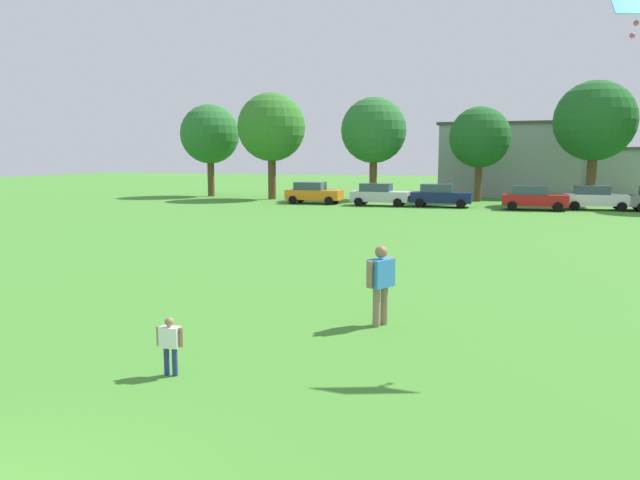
{
  "coord_description": "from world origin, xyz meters",
  "views": [
    {
      "loc": [
        5.37,
        -3.66,
        3.73
      ],
      "look_at": [
        1.34,
        8.99,
        1.86
      ],
      "focal_mm": 33.74,
      "sensor_mm": 36.0,
      "label": 1
    }
  ],
  "objects_px": {
    "kite": "(640,0)",
    "parked_car_silver_1": "(379,194)",
    "parked_car_white_4": "(595,197)",
    "tree_far_left": "(210,134)",
    "adult_bystander": "(381,278)",
    "tree_left": "(271,127)",
    "child_kite_flyer": "(170,341)",
    "parked_car_orange_0": "(313,193)",
    "parked_car_navy_2": "(440,195)",
    "tree_center_left": "(374,131)",
    "tree_right": "(595,121)",
    "parked_car_red_3": "(533,198)",
    "tree_center_right": "(480,137)"
  },
  "relations": [
    {
      "from": "kite",
      "to": "parked_car_silver_1",
      "type": "xyz_separation_m",
      "value": [
        -11.55,
        31.37,
        -5.72
      ]
    },
    {
      "from": "kite",
      "to": "parked_car_white_4",
      "type": "xyz_separation_m",
      "value": [
        3.42,
        32.51,
        -5.72
      ]
    },
    {
      "from": "tree_far_left",
      "to": "adult_bystander",
      "type": "bearing_deg",
      "value": -57.36
    },
    {
      "from": "tree_left",
      "to": "child_kite_flyer",
      "type": "bearing_deg",
      "value": -70.14
    },
    {
      "from": "parked_car_orange_0",
      "to": "tree_left",
      "type": "xyz_separation_m",
      "value": [
        -4.91,
        3.55,
        5.24
      ]
    },
    {
      "from": "parked_car_navy_2",
      "to": "tree_far_left",
      "type": "xyz_separation_m",
      "value": [
        -21.53,
        5.39,
        4.78
      ]
    },
    {
      "from": "tree_center_left",
      "to": "adult_bystander",
      "type": "bearing_deg",
      "value": -77.05
    },
    {
      "from": "tree_right",
      "to": "parked_car_silver_1",
      "type": "bearing_deg",
      "value": -159.33
    },
    {
      "from": "child_kite_flyer",
      "to": "kite",
      "type": "xyz_separation_m",
      "value": [
        7.53,
        4.21,
        5.97
      ]
    },
    {
      "from": "parked_car_silver_1",
      "to": "parked_car_red_3",
      "type": "distance_m",
      "value": 10.88
    },
    {
      "from": "tree_left",
      "to": "tree_right",
      "type": "relative_size",
      "value": 0.97
    },
    {
      "from": "kite",
      "to": "tree_right",
      "type": "bearing_deg",
      "value": 84.45
    },
    {
      "from": "kite",
      "to": "parked_car_red_3",
      "type": "distance_m",
      "value": 31.57
    },
    {
      "from": "parked_car_navy_2",
      "to": "tree_left",
      "type": "height_order",
      "value": "tree_left"
    },
    {
      "from": "parked_car_white_4",
      "to": "tree_right",
      "type": "bearing_deg",
      "value": 87.72
    },
    {
      "from": "parked_car_orange_0",
      "to": "tree_far_left",
      "type": "xyz_separation_m",
      "value": [
        -11.7,
        5.33,
        4.78
      ]
    },
    {
      "from": "adult_bystander",
      "to": "parked_car_white_4",
      "type": "xyz_separation_m",
      "value": [
        8.19,
        32.63,
        -0.2
      ]
    },
    {
      "from": "parked_car_navy_2",
      "to": "parked_car_red_3",
      "type": "distance_m",
      "value": 6.44
    },
    {
      "from": "child_kite_flyer",
      "to": "parked_car_silver_1",
      "type": "bearing_deg",
      "value": 90.02
    },
    {
      "from": "child_kite_flyer",
      "to": "tree_left",
      "type": "distance_m",
      "value": 42.38
    },
    {
      "from": "kite",
      "to": "parked_car_red_3",
      "type": "xyz_separation_m",
      "value": [
        -0.67,
        31.04,
        -5.72
      ]
    },
    {
      "from": "child_kite_flyer",
      "to": "parked_car_navy_2",
      "type": "relative_size",
      "value": 0.24
    },
    {
      "from": "parked_car_red_3",
      "to": "parked_car_orange_0",
      "type": "bearing_deg",
      "value": 177.44
    },
    {
      "from": "parked_car_red_3",
      "to": "tree_left",
      "type": "xyz_separation_m",
      "value": [
        -21.14,
        4.27,
        5.24
      ]
    },
    {
      "from": "child_kite_flyer",
      "to": "parked_car_red_3",
      "type": "relative_size",
      "value": 0.24
    },
    {
      "from": "child_kite_flyer",
      "to": "parked_car_white_4",
      "type": "bearing_deg",
      "value": 66.96
    },
    {
      "from": "parked_car_silver_1",
      "to": "tree_center_right",
      "type": "relative_size",
      "value": 0.56
    },
    {
      "from": "tree_far_left",
      "to": "tree_right",
      "type": "xyz_separation_m",
      "value": [
        32.21,
        -0.01,
        0.64
      ]
    },
    {
      "from": "kite",
      "to": "parked_car_navy_2",
      "type": "distance_m",
      "value": 32.99
    },
    {
      "from": "parked_car_silver_1",
      "to": "parked_car_red_3",
      "type": "relative_size",
      "value": 1.0
    },
    {
      "from": "parked_car_white_4",
      "to": "child_kite_flyer",
      "type": "bearing_deg",
      "value": -106.61
    },
    {
      "from": "parked_car_orange_0",
      "to": "parked_car_navy_2",
      "type": "xyz_separation_m",
      "value": [
        9.83,
        -0.05,
        0.0
      ]
    },
    {
      "from": "child_kite_flyer",
      "to": "tree_center_left",
      "type": "relative_size",
      "value": 0.12
    },
    {
      "from": "parked_car_navy_2",
      "to": "tree_left",
      "type": "xyz_separation_m",
      "value": [
        -14.74,
        3.6,
        5.24
      ]
    },
    {
      "from": "tree_far_left",
      "to": "child_kite_flyer",
      "type": "bearing_deg",
      "value": -62.98
    },
    {
      "from": "parked_car_orange_0",
      "to": "tree_center_right",
      "type": "xyz_separation_m",
      "value": [
        12.14,
        6.31,
        4.32
      ]
    },
    {
      "from": "child_kite_flyer",
      "to": "parked_car_white_4",
      "type": "relative_size",
      "value": 0.24
    },
    {
      "from": "adult_bystander",
      "to": "parked_car_orange_0",
      "type": "bearing_deg",
      "value": -129.85
    },
    {
      "from": "adult_bystander",
      "to": "parked_car_navy_2",
      "type": "distance_m",
      "value": 31.92
    },
    {
      "from": "parked_car_silver_1",
      "to": "tree_far_left",
      "type": "bearing_deg",
      "value": 161.44
    },
    {
      "from": "parked_car_silver_1",
      "to": "parked_car_white_4",
      "type": "relative_size",
      "value": 1.0
    },
    {
      "from": "tree_center_left",
      "to": "parked_car_navy_2",
      "type": "bearing_deg",
      "value": -42.59
    },
    {
      "from": "parked_car_orange_0",
      "to": "parked_car_navy_2",
      "type": "bearing_deg",
      "value": -0.31
    },
    {
      "from": "tree_far_left",
      "to": "tree_right",
      "type": "height_order",
      "value": "tree_right"
    },
    {
      "from": "tree_far_left",
      "to": "tree_center_right",
      "type": "relative_size",
      "value": 1.09
    },
    {
      "from": "parked_car_orange_0",
      "to": "parked_car_red_3",
      "type": "relative_size",
      "value": 1.0
    },
    {
      "from": "parked_car_silver_1",
      "to": "parked_car_navy_2",
      "type": "xyz_separation_m",
      "value": [
        4.48,
        0.34,
        0.0
      ]
    },
    {
      "from": "adult_bystander",
      "to": "parked_car_navy_2",
      "type": "xyz_separation_m",
      "value": [
        -2.31,
        31.84,
        -0.2
      ]
    },
    {
      "from": "tree_center_left",
      "to": "tree_center_right",
      "type": "height_order",
      "value": "tree_center_left"
    },
    {
      "from": "child_kite_flyer",
      "to": "kite",
      "type": "distance_m",
      "value": 10.5
    }
  ]
}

